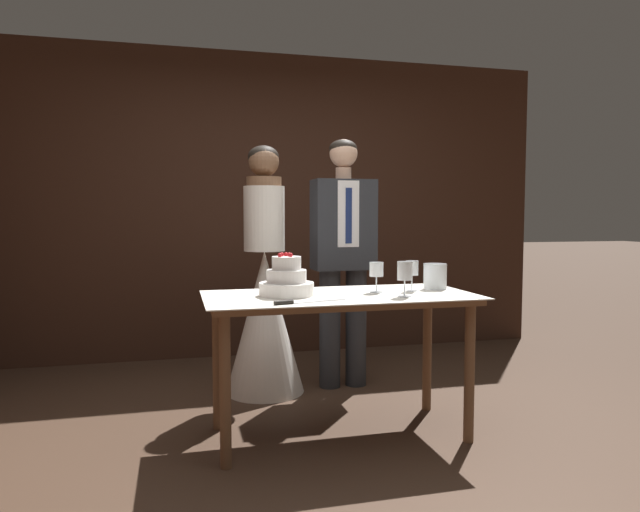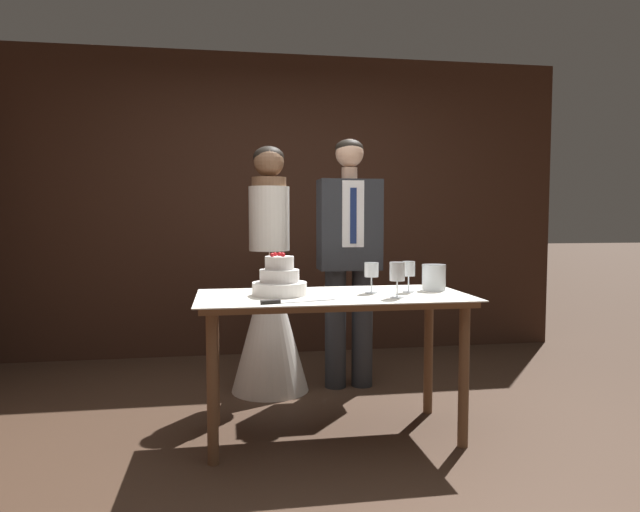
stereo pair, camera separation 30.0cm
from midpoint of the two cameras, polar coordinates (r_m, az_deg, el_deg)
ground_plane at (r=3.16m, az=3.06°, el=-18.76°), size 40.00×40.00×0.00m
wall_back at (r=5.09m, az=-2.26°, el=5.04°), size 5.12×0.12×2.63m
cake_table at (r=3.15m, az=4.05°, el=-5.65°), size 1.48×0.71×0.79m
tiered_cake at (r=3.10m, az=-1.32°, el=-2.51°), size 0.30×0.30×0.24m
cake_knife at (r=2.83m, az=-0.61°, el=-4.60°), size 0.39×0.12×0.02m
wine_glass_near at (r=3.21m, az=7.84°, el=-1.55°), size 0.08×0.08×0.17m
wine_glass_middle at (r=3.29m, az=11.46°, el=-1.37°), size 0.07×0.07×0.18m
wine_glass_far at (r=3.05m, az=10.54°, el=-1.64°), size 0.08×0.08×0.19m
hurricane_candle at (r=3.40m, az=13.80°, el=-2.16°), size 0.14×0.14×0.15m
bride at (r=3.98m, az=-2.90°, el=-4.61°), size 0.54×0.54×1.70m
groom at (r=4.04m, az=5.06°, el=0.60°), size 0.43×0.25×1.76m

